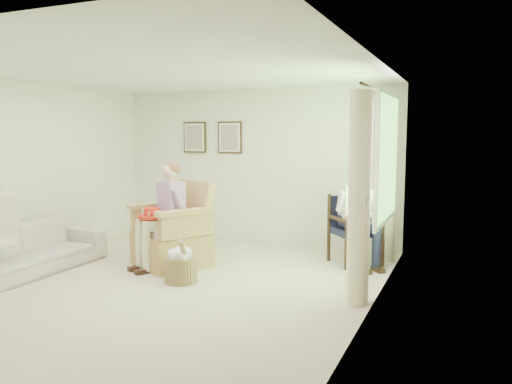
% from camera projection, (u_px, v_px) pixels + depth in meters
% --- Properties ---
extents(floor, '(5.50, 5.50, 0.00)m').
position_uv_depth(floor, '(166.00, 283.00, 6.20)').
color(floor, beige).
rests_on(floor, ground).
extents(back_wall, '(5.00, 0.04, 2.60)m').
position_uv_depth(back_wall, '(254.00, 166.00, 8.56)').
color(back_wall, silver).
rests_on(back_wall, ground).
extents(left_wall, '(0.04, 5.50, 2.60)m').
position_uv_depth(left_wall, '(14.00, 173.00, 7.03)').
color(left_wall, silver).
rests_on(left_wall, ground).
extents(right_wall, '(0.04, 5.50, 2.60)m').
position_uv_depth(right_wall, '(372.00, 188.00, 5.06)').
color(right_wall, silver).
rests_on(right_wall, ground).
extents(ceiling, '(5.00, 5.50, 0.02)m').
position_uv_depth(ceiling, '(162.00, 70.00, 5.90)').
color(ceiling, white).
rests_on(ceiling, back_wall).
extents(window, '(0.13, 2.50, 1.63)m').
position_uv_depth(window, '(387.00, 155.00, 6.14)').
color(window, '#2D6B23').
rests_on(window, right_wall).
extents(curtain_left, '(0.34, 0.34, 2.30)m').
position_uv_depth(curtain_left, '(359.00, 199.00, 5.35)').
color(curtain_left, beige).
rests_on(curtain_left, ground).
extents(curtain_right, '(0.34, 0.34, 2.30)m').
position_uv_depth(curtain_right, '(388.00, 183.00, 7.14)').
color(curtain_right, beige).
rests_on(curtain_right, ground).
extents(framed_print_left, '(0.45, 0.05, 0.55)m').
position_uv_depth(framed_print_left, '(195.00, 137.00, 8.92)').
color(framed_print_left, '#382114').
rests_on(framed_print_left, back_wall).
extents(framed_print_right, '(0.45, 0.05, 0.55)m').
position_uv_depth(framed_print_right, '(230.00, 137.00, 8.64)').
color(framed_print_right, '#382114').
rests_on(framed_print_right, back_wall).
extents(wicker_armchair, '(0.93, 0.92, 1.18)m').
position_uv_depth(wicker_armchair, '(173.00, 239.00, 7.02)').
color(wicker_armchair, tan).
rests_on(wicker_armchair, ground).
extents(wood_armchair, '(0.62, 0.58, 0.95)m').
position_uv_depth(wood_armchair, '(357.00, 226.00, 7.15)').
color(wood_armchair, black).
rests_on(wood_armchair, ground).
extents(sofa, '(2.16, 0.85, 0.63)m').
position_uv_depth(sofa, '(28.00, 249.00, 6.63)').
color(sofa, beige).
rests_on(sofa, ground).
extents(person_wicker, '(0.40, 0.62, 1.42)m').
position_uv_depth(person_wicker, '(166.00, 207.00, 6.82)').
color(person_wicker, beige).
rests_on(person_wicker, ground).
extents(person_dark, '(0.40, 0.62, 1.36)m').
position_uv_depth(person_dark, '(355.00, 209.00, 6.97)').
color(person_dark, '#1B1D3C').
rests_on(person_dark, ground).
extents(red_hat, '(0.36, 0.36, 0.14)m').
position_uv_depth(red_hat, '(152.00, 214.00, 6.72)').
color(red_hat, '#B42512').
rests_on(red_hat, person_wicker).
extents(hatbox, '(0.49, 0.49, 0.60)m').
position_uv_depth(hatbox, '(181.00, 264.00, 6.21)').
color(hatbox, tan).
rests_on(hatbox, ground).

